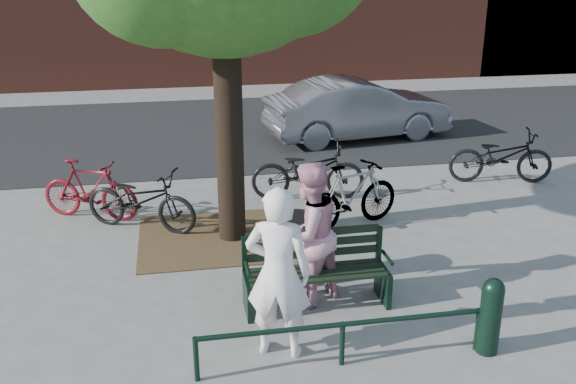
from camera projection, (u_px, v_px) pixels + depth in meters
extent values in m
plane|color=gray|center=(316.00, 306.00, 7.82)|extent=(90.00, 90.00, 0.00)
cube|color=brown|center=(219.00, 238.00, 9.68)|extent=(2.40, 2.00, 0.02)
cube|color=black|center=(239.00, 129.00, 15.65)|extent=(40.00, 7.00, 0.01)
cube|color=black|center=(247.00, 296.00, 7.60)|extent=(0.06, 0.52, 0.45)
cube|color=black|center=(244.00, 254.00, 7.66)|extent=(0.06, 0.06, 0.44)
cylinder|color=black|center=(248.00, 269.00, 7.37)|extent=(0.04, 0.36, 0.04)
cube|color=black|center=(383.00, 284.00, 7.89)|extent=(0.06, 0.52, 0.45)
cube|color=black|center=(379.00, 243.00, 7.94)|extent=(0.06, 0.06, 0.44)
cylinder|color=black|center=(387.00, 258.00, 7.65)|extent=(0.04, 0.36, 0.04)
cube|color=black|center=(317.00, 273.00, 7.67)|extent=(1.64, 0.46, 0.04)
cube|color=black|center=(313.00, 243.00, 7.78)|extent=(1.64, 0.03, 0.47)
cylinder|color=black|center=(196.00, 359.00, 6.38)|extent=(0.06, 0.06, 0.50)
cylinder|color=black|center=(342.00, 344.00, 6.63)|extent=(0.06, 0.06, 0.50)
cylinder|color=black|center=(477.00, 329.00, 6.88)|extent=(0.06, 0.06, 0.50)
cylinder|color=black|center=(343.00, 324.00, 6.55)|extent=(3.00, 0.06, 0.06)
cylinder|color=black|center=(229.00, 115.00, 9.05)|extent=(0.40, 0.40, 3.80)
imported|color=white|center=(278.00, 273.00, 6.60)|extent=(0.81, 0.67, 1.89)
imported|color=#CD8D9C|center=(308.00, 234.00, 7.63)|extent=(1.10, 1.03, 1.79)
cylinder|color=black|center=(490.00, 321.00, 6.80)|extent=(0.24, 0.24, 0.76)
sphere|color=black|center=(494.00, 289.00, 6.67)|extent=(0.24, 0.24, 0.24)
cylinder|color=gray|center=(297.00, 251.00, 8.25)|extent=(0.42, 0.42, 0.87)
cylinder|color=black|center=(297.00, 218.00, 8.09)|extent=(0.46, 0.46, 0.06)
imported|color=black|center=(141.00, 200.00, 9.84)|extent=(1.94, 1.43, 0.97)
imported|color=maroon|center=(90.00, 190.00, 10.24)|extent=(1.69, 1.07, 0.99)
imported|color=black|center=(308.00, 171.00, 11.06)|extent=(2.03, 0.94, 1.03)
imported|color=gray|center=(351.00, 196.00, 9.88)|extent=(1.82, 1.10, 1.06)
imported|color=black|center=(501.00, 157.00, 11.88)|extent=(2.00, 1.05, 1.00)
imported|color=slate|center=(358.00, 109.00, 14.66)|extent=(4.37, 2.08, 1.38)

